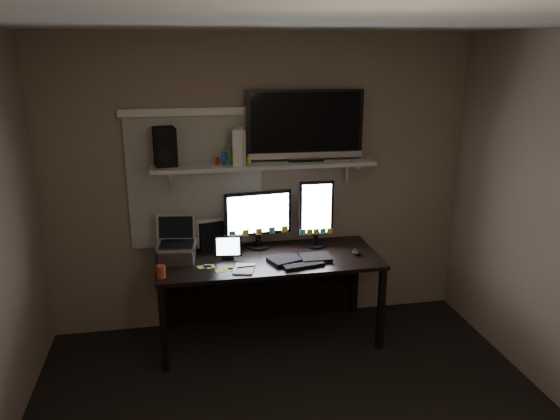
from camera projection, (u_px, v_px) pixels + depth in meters
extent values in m
plane|color=silver|center=(317.00, 20.00, 2.59)|extent=(3.60, 3.60, 0.00)
plane|color=#7D695A|center=(261.00, 184.00, 4.64)|extent=(3.60, 0.00, 3.60)
cube|color=#B7B3A4|center=(196.00, 182.00, 4.52)|extent=(1.10, 0.02, 1.10)
cube|color=black|center=(269.00, 259.00, 4.45)|extent=(1.80, 0.75, 0.03)
cube|color=black|center=(262.00, 282.00, 4.88)|extent=(1.80, 0.02, 0.70)
cube|color=black|center=(163.00, 329.00, 4.08)|extent=(0.05, 0.05, 0.70)
cube|color=black|center=(381.00, 309.00, 4.39)|extent=(0.05, 0.05, 0.70)
cube|color=black|center=(164.00, 291.00, 4.71)|extent=(0.05, 0.05, 0.70)
cube|color=black|center=(355.00, 276.00, 5.02)|extent=(0.05, 0.05, 0.70)
cube|color=#BBBBB6|center=(264.00, 164.00, 4.42)|extent=(1.80, 0.35, 0.03)
cube|color=black|center=(258.00, 219.00, 4.59)|extent=(0.58, 0.12, 0.50)
cube|color=black|center=(316.00, 214.00, 4.60)|extent=(0.29, 0.06, 0.58)
cube|color=black|center=(300.00, 259.00, 4.37)|extent=(0.53, 0.29, 0.03)
ellipsoid|color=black|center=(356.00, 252.00, 4.50)|extent=(0.07, 0.11, 0.04)
cube|color=silver|center=(244.00, 269.00, 4.19)|extent=(0.20, 0.24, 0.01)
cube|color=black|center=(228.00, 247.00, 4.39)|extent=(0.23, 0.11, 0.19)
cube|color=black|center=(211.00, 234.00, 4.59)|extent=(0.22, 0.15, 0.26)
cube|color=#B9B9BE|center=(176.00, 241.00, 4.31)|extent=(0.35, 0.30, 0.35)
cylinder|color=#9C3E1C|center=(161.00, 272.00, 4.04)|extent=(0.07, 0.07, 0.10)
cube|color=black|center=(305.00, 125.00, 4.41)|extent=(0.95, 0.21, 0.57)
cube|color=silver|center=(239.00, 146.00, 4.31)|extent=(0.13, 0.25, 0.28)
cube|color=black|center=(165.00, 147.00, 4.25)|extent=(0.19, 0.22, 0.30)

